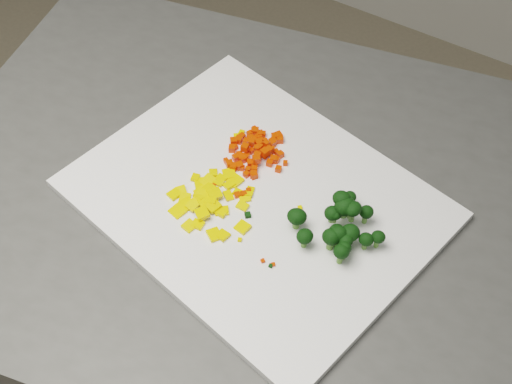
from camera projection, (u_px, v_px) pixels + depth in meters
The scene contains 144 objects.
counter_block at pixel (270, 347), 1.32m from camera, with size 0.99×0.69×0.90m, color #434340.
cutting_board at pixel (256, 199), 0.96m from camera, with size 0.45×0.35×0.01m, color white.
carrot_pile at pixel (257, 148), 0.99m from camera, with size 0.10×0.10×0.03m, color #F12702, non-canonical shape.
pepper_pile at pixel (210, 200), 0.94m from camera, with size 0.12×0.12×0.02m, color yellow, non-canonical shape.
broccoli_pile at pixel (336, 212), 0.90m from camera, with size 0.12×0.12×0.06m, color black, non-canonical shape.
carrot_cube_0 at pixel (236, 158), 0.99m from camera, with size 0.01×0.01×0.01m, color #F12702.
carrot_cube_1 at pixel (265, 152), 0.98m from camera, with size 0.01×0.01×0.01m, color #F12702.
carrot_cube_2 at pixel (265, 141), 1.01m from camera, with size 0.01×0.01×0.01m, color #F12702.
carrot_cube_3 at pixel (277, 160), 0.99m from camera, with size 0.01×0.01×0.01m, color #F12702.
carrot_cube_4 at pixel (239, 140), 1.01m from camera, with size 0.01×0.01×0.01m, color #F12702.
carrot_cube_5 at pixel (246, 142), 1.01m from camera, with size 0.01×0.01×0.01m, color #F12702.
carrot_cube_6 at pixel (226, 161), 0.99m from camera, with size 0.01×0.01×0.01m, color #F12702.
carrot_cube_7 at pixel (256, 159), 0.97m from camera, with size 0.01×0.01×0.01m, color #F12702.
carrot_cube_8 at pixel (234, 141), 1.01m from camera, with size 0.01×0.01×0.01m, color #F12702.
carrot_cube_9 at pixel (239, 166), 0.98m from camera, with size 0.01×0.01×0.01m, color #F12702.
carrot_cube_10 at pixel (245, 147), 0.99m from camera, with size 0.01×0.01×0.01m, color #F12702.
carrot_cube_11 at pixel (251, 139), 1.01m from camera, with size 0.01×0.01×0.01m, color #F12702.
carrot_cube_12 at pixel (247, 156), 0.99m from camera, with size 0.01×0.01×0.01m, color #F12702.
carrot_cube_13 at pixel (259, 155), 0.98m from camera, with size 0.01×0.01×0.01m, color #F12702.
carrot_cube_14 at pixel (285, 163), 0.98m from camera, with size 0.01×0.01×0.01m, color #F12702.
carrot_cube_15 at pixel (272, 144), 1.00m from camera, with size 0.01×0.01×0.01m, color #F12702.
carrot_cube_16 at pixel (242, 158), 0.99m from camera, with size 0.01×0.01×0.01m, color #F12702.
carrot_cube_17 at pixel (248, 169), 0.98m from camera, with size 0.01×0.01×0.01m, color #F12702.
carrot_cube_18 at pixel (272, 150), 1.00m from camera, with size 0.01×0.01×0.01m, color #F12702.
carrot_cube_19 at pixel (243, 159), 0.99m from camera, with size 0.01×0.01×0.01m, color #F12702.
carrot_cube_20 at pixel (253, 142), 1.00m from camera, with size 0.01×0.01×0.01m, color #F12702.
carrot_cube_21 at pixel (251, 163), 0.98m from camera, with size 0.01×0.01×0.01m, color #F12702.
carrot_cube_22 at pixel (251, 142), 0.99m from camera, with size 0.01×0.01×0.01m, color #F12702.
carrot_cube_23 at pixel (278, 169), 0.98m from camera, with size 0.01×0.01×0.01m, color #F12702.
carrot_cube_24 at pixel (259, 137), 1.01m from camera, with size 0.01×0.01×0.01m, color #F12702.
carrot_cube_25 at pixel (257, 148), 0.99m from camera, with size 0.01×0.01×0.01m, color #F12702.
carrot_cube_26 at pixel (270, 163), 0.98m from camera, with size 0.01×0.01×0.01m, color #F12702.
carrot_cube_27 at pixel (269, 150), 0.99m from camera, with size 0.01×0.01×0.01m, color #F12702.
carrot_cube_28 at pixel (260, 134), 1.02m from camera, with size 0.01×0.01×0.01m, color #F12702.
carrot_cube_29 at pixel (251, 151), 1.00m from camera, with size 0.01×0.01×0.01m, color #F12702.
carrot_cube_30 at pixel (254, 174), 0.97m from camera, with size 0.01×0.01×0.01m, color #F12702.
carrot_cube_31 at pixel (260, 150), 1.00m from camera, with size 0.01×0.01×0.01m, color #F12702.
carrot_cube_32 at pixel (255, 131), 1.02m from camera, with size 0.01×0.01×0.01m, color #F12702.
carrot_cube_33 at pixel (265, 150), 1.00m from camera, with size 0.01×0.01×0.01m, color #F12702.
carrot_cube_34 at pixel (256, 161), 0.99m from camera, with size 0.01×0.01×0.01m, color #F12702.
carrot_cube_35 at pixel (254, 175), 0.97m from camera, with size 0.01×0.01×0.01m, color #F12702.
carrot_cube_36 at pixel (246, 174), 0.97m from camera, with size 0.01×0.01×0.01m, color #F12702.
carrot_cube_37 at pixel (254, 169), 0.98m from camera, with size 0.01×0.01×0.01m, color #F12702.
carrot_cube_38 at pixel (280, 140), 1.01m from camera, with size 0.01×0.01×0.01m, color #F12702.
carrot_cube_39 at pixel (240, 155), 0.99m from camera, with size 0.01×0.01×0.01m, color #F12702.
carrot_cube_40 at pixel (232, 148), 1.00m from camera, with size 0.01×0.01×0.01m, color #F12702.
carrot_cube_41 at pixel (257, 156), 0.98m from camera, with size 0.01×0.01×0.01m, color #F12702.
carrot_cube_42 at pixel (257, 148), 0.99m from camera, with size 0.01×0.01×0.01m, color #F12702.
carrot_cube_43 at pixel (242, 168), 0.98m from camera, with size 0.01×0.01×0.01m, color #F12702.
carrot_cube_44 at pixel (254, 129), 1.02m from camera, with size 0.01×0.01×0.01m, color #F12702.
carrot_cube_45 at pixel (258, 151), 0.99m from camera, with size 0.01×0.01×0.01m, color #F12702.
carrot_cube_46 at pixel (259, 143), 0.99m from camera, with size 0.01×0.01×0.01m, color #F12702.
carrot_cube_47 at pixel (242, 136), 1.01m from camera, with size 0.01×0.01×0.01m, color #F12702.
carrot_cube_48 at pixel (266, 144), 0.99m from camera, with size 0.01×0.01×0.01m, color #F12702.
carrot_cube_49 at pixel (280, 155), 0.99m from camera, with size 0.01×0.01×0.01m, color #F12702.
carrot_cube_50 at pixel (276, 152), 1.00m from camera, with size 0.01×0.01×0.01m, color #F12702.
carrot_cube_51 at pixel (278, 136), 1.01m from camera, with size 0.01×0.01×0.01m, color #F12702.
carrot_cube_52 at pixel (250, 134), 1.02m from camera, with size 0.01×0.01×0.01m, color #F12702.
carrot_cube_53 at pixel (263, 134), 1.02m from camera, with size 0.01×0.01×0.01m, color #F12702.
carrot_cube_54 at pixel (229, 164), 0.98m from camera, with size 0.01×0.01×0.01m, color #F12702.
carrot_cube_55 at pixel (273, 141), 1.01m from camera, with size 0.01×0.01×0.01m, color #F12702.
carrot_cube_56 at pixel (255, 138), 1.01m from camera, with size 0.01×0.01×0.01m, color #F12702.
carrot_cube_57 at pixel (274, 159), 0.99m from camera, with size 0.01×0.01×0.01m, color #F12702.
carrot_cube_58 at pixel (259, 147), 0.99m from camera, with size 0.01×0.01×0.01m, color #F12702.
carrot_cube_59 at pixel (234, 167), 0.98m from camera, with size 0.01×0.01×0.01m, color #F12702.
carrot_cube_60 at pixel (254, 140), 1.00m from camera, with size 0.01×0.01×0.01m, color #F12702.
carrot_cube_61 at pixel (235, 147), 1.00m from camera, with size 0.01×0.01×0.01m, color #F12702.
carrot_cube_62 at pixel (260, 140), 1.01m from camera, with size 0.01×0.01×0.01m, color #F12702.
carrot_cube_63 at pixel (275, 137), 1.01m from camera, with size 0.01×0.01×0.01m, color #F12702.
carrot_cube_64 at pixel (265, 154), 0.99m from camera, with size 0.01×0.01×0.01m, color #F12702.
pepper_chunk_0 at pixel (189, 226), 0.92m from camera, with size 0.02×0.02×0.00m, color yellow.
pepper_chunk_1 at pixel (181, 191), 0.95m from camera, with size 0.01×0.01×0.00m, color yellow.
pepper_chunk_2 at pixel (198, 224), 0.92m from camera, with size 0.02×0.01×0.00m, color yellow.
pepper_chunk_3 at pixel (199, 194), 0.95m from camera, with size 0.01×0.01×0.00m, color yellow.
pepper_chunk_4 at pixel (210, 189), 0.95m from camera, with size 0.02×0.02×0.00m, color yellow.
pepper_chunk_5 at pixel (201, 183), 0.96m from camera, with size 0.02×0.02×0.00m, color yellow.
pepper_chunk_6 at pixel (215, 194), 0.94m from camera, with size 0.02×0.02×0.01m, color yellow.
pepper_chunk_7 at pixel (214, 235), 0.91m from camera, with size 0.02×0.02×0.00m, color yellow.
pepper_chunk_8 at pixel (177, 211), 0.93m from camera, with size 0.02×0.02×0.00m, color yellow.
pepper_chunk_9 at pixel (213, 206), 0.93m from camera, with size 0.02×0.02×0.00m, color yellow.
pepper_chunk_10 at pixel (245, 198), 0.95m from camera, with size 0.01×0.01×0.00m, color yellow.
pepper_chunk_11 at pixel (229, 174), 0.97m from camera, with size 0.02×0.02×0.00m, color yellow.
pepper_chunk_12 at pixel (195, 178), 0.97m from camera, with size 0.01×0.01×0.00m, color yellow.
pepper_chunk_13 at pixel (239, 193), 0.95m from camera, with size 0.02×0.01×0.00m, color yellow.
pepper_chunk_14 at pixel (174, 194), 0.95m from camera, with size 0.02×0.02×0.00m, color yellow.
pepper_chunk_15 at pixel (208, 181), 0.97m from camera, with size 0.02×0.02×0.00m, color yellow.
pepper_chunk_16 at pixel (193, 204), 0.94m from camera, with size 0.02×0.01×0.00m, color yellow.
pepper_chunk_17 at pixel (235, 181), 0.97m from camera, with size 0.02×0.02×0.00m, color yellow.
pepper_chunk_18 at pixel (250, 192), 0.95m from camera, with size 0.02×0.01×0.00m, color yellow.
pepper_chunk_19 at pixel (200, 196), 0.94m from camera, with size 0.01×0.01×0.00m, color yellow.
pepper_chunk_20 at pixel (217, 209), 0.94m from camera, with size 0.01×0.02×0.00m, color yellow.
pepper_chunk_21 at pixel (213, 173), 0.97m from camera, with size 0.01×0.01×0.00m, color yellow.
pepper_chunk_22 at pixel (185, 199), 0.95m from camera, with size 0.02×0.01×0.00m, color yellow.
pepper_chunk_23 at pixel (211, 202), 0.94m from camera, with size 0.02×0.01×0.00m, color yellow.
pepper_chunk_24 at pixel (204, 201), 0.94m from camera, with size 0.02×0.01×0.00m, color yellow.
pepper_chunk_25 at pixel (207, 198), 0.95m from camera, with size 0.02×0.01×0.00m, color yellow.
pepper_chunk_26 at pixel (202, 213), 0.92m from camera, with size 0.02×0.02×0.00m, color yellow.
pepper_chunk_27 at pixel (243, 206), 0.94m from camera, with size 0.02×0.01×0.00m, color yellow.
pepper_chunk_28 at pixel (228, 196), 0.95m from camera, with size 0.02×0.01×0.00m, color yellow.
pepper_chunk_29 at pixel (209, 201), 0.94m from camera, with size 0.02×0.01×0.00m, color yellow.
pepper_chunk_30 at pixel (220, 180), 0.97m from camera, with size 0.02×0.01×0.00m, color yellow.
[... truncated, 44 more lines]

